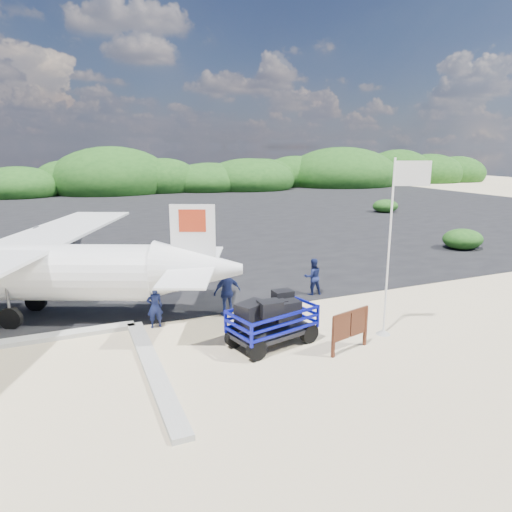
{
  "coord_description": "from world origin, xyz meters",
  "views": [
    {
      "loc": [
        -6.37,
        -10.37,
        6.11
      ],
      "look_at": [
        0.07,
        4.92,
        2.14
      ],
      "focal_mm": 32.0,
      "sensor_mm": 36.0,
      "label": 1
    }
  ],
  "objects_px": {
    "signboard": "(349,351)",
    "aircraft_large": "(317,221)",
    "baggage_cart": "(272,344)",
    "flagpole": "(383,334)",
    "crew_a": "(155,307)",
    "crew_b": "(313,277)",
    "crew_c": "(227,292)"
  },
  "relations": [
    {
      "from": "signboard",
      "to": "crew_c",
      "type": "height_order",
      "value": "crew_c"
    },
    {
      "from": "flagpole",
      "to": "crew_b",
      "type": "distance_m",
      "value": 4.66
    },
    {
      "from": "flagpole",
      "to": "aircraft_large",
      "type": "relative_size",
      "value": 0.33
    },
    {
      "from": "baggage_cart",
      "to": "signboard",
      "type": "height_order",
      "value": "baggage_cart"
    },
    {
      "from": "crew_b",
      "to": "aircraft_large",
      "type": "distance_m",
      "value": 19.93
    },
    {
      "from": "signboard",
      "to": "crew_c",
      "type": "distance_m",
      "value": 5.05
    },
    {
      "from": "crew_a",
      "to": "signboard",
      "type": "bearing_deg",
      "value": 138.52
    },
    {
      "from": "signboard",
      "to": "crew_b",
      "type": "distance_m",
      "value": 5.57
    },
    {
      "from": "crew_a",
      "to": "aircraft_large",
      "type": "bearing_deg",
      "value": -135.21
    },
    {
      "from": "flagpole",
      "to": "crew_b",
      "type": "relative_size",
      "value": 3.66
    },
    {
      "from": "baggage_cart",
      "to": "flagpole",
      "type": "bearing_deg",
      "value": -24.2
    },
    {
      "from": "baggage_cart",
      "to": "aircraft_large",
      "type": "xyz_separation_m",
      "value": [
        13.91,
        20.99,
        0.0
      ]
    },
    {
      "from": "signboard",
      "to": "baggage_cart",
      "type": "bearing_deg",
      "value": 131.48
    },
    {
      "from": "signboard",
      "to": "aircraft_large",
      "type": "bearing_deg",
      "value": 47.58
    },
    {
      "from": "crew_a",
      "to": "crew_b",
      "type": "height_order",
      "value": "crew_b"
    },
    {
      "from": "crew_a",
      "to": "aircraft_large",
      "type": "height_order",
      "value": "aircraft_large"
    },
    {
      "from": "crew_a",
      "to": "crew_b",
      "type": "xyz_separation_m",
      "value": [
        6.82,
        1.02,
        0.04
      ]
    },
    {
      "from": "flagpole",
      "to": "aircraft_large",
      "type": "bearing_deg",
      "value": 64.95
    },
    {
      "from": "crew_b",
      "to": "crew_c",
      "type": "distance_m",
      "value": 4.24
    },
    {
      "from": "signboard",
      "to": "crew_a",
      "type": "xyz_separation_m",
      "value": [
        -5.12,
        4.22,
        0.75
      ]
    },
    {
      "from": "crew_b",
      "to": "aircraft_large",
      "type": "bearing_deg",
      "value": -112.55
    },
    {
      "from": "aircraft_large",
      "to": "flagpole",
      "type": "bearing_deg",
      "value": 88.73
    },
    {
      "from": "baggage_cart",
      "to": "crew_a",
      "type": "distance_m",
      "value": 4.32
    },
    {
      "from": "crew_b",
      "to": "aircraft_large",
      "type": "xyz_separation_m",
      "value": [
        10.23,
        17.09,
        -0.79
      ]
    },
    {
      "from": "flagpole",
      "to": "signboard",
      "type": "distance_m",
      "value": 1.91
    },
    {
      "from": "signboard",
      "to": "flagpole",
      "type": "bearing_deg",
      "value": 5.7
    },
    {
      "from": "flagpole",
      "to": "signboard",
      "type": "bearing_deg",
      "value": -160.0
    },
    {
      "from": "signboard",
      "to": "crew_a",
      "type": "distance_m",
      "value": 6.68
    },
    {
      "from": "baggage_cart",
      "to": "flagpole",
      "type": "height_order",
      "value": "flagpole"
    },
    {
      "from": "flagpole",
      "to": "crew_b",
      "type": "xyz_separation_m",
      "value": [
        -0.1,
        4.59,
        0.79
      ]
    },
    {
      "from": "crew_c",
      "to": "aircraft_large",
      "type": "height_order",
      "value": "aircraft_large"
    },
    {
      "from": "flagpole",
      "to": "crew_c",
      "type": "height_order",
      "value": "flagpole"
    }
  ]
}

